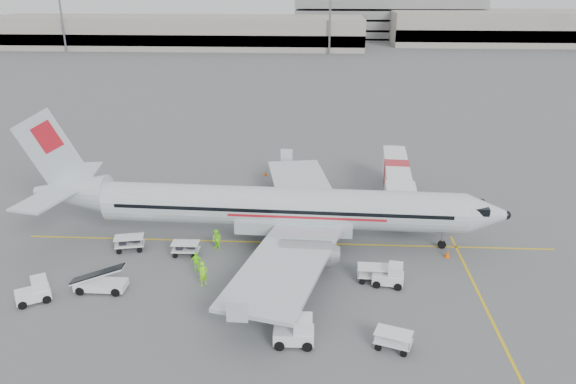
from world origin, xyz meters
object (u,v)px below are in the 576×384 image
(belt_loader, at_px, (100,275))
(tug_aft, at_px, (32,291))
(aircraft, at_px, (282,182))
(jet_bridge, at_px, (396,183))
(tug_mid, at_px, (294,330))
(tug_fore, at_px, (388,274))

(belt_loader, relative_size, tug_aft, 2.11)
(aircraft, height_order, jet_bridge, aircraft)
(belt_loader, relative_size, tug_mid, 1.92)
(jet_bridge, relative_size, tug_fore, 7.04)
(belt_loader, distance_m, tug_mid, 14.95)
(aircraft, distance_m, belt_loader, 15.52)
(jet_bridge, xyz_separation_m, tug_mid, (-8.86, -23.24, -1.10))
(aircraft, bearing_deg, tug_mid, -81.17)
(aircraft, bearing_deg, belt_loader, -143.24)
(aircraft, xyz_separation_m, belt_loader, (-12.32, -8.50, -4.10))
(tug_fore, height_order, tug_mid, tug_mid)
(jet_bridge, height_order, belt_loader, jet_bridge)
(tug_fore, xyz_separation_m, tug_mid, (-6.47, -7.30, 0.09))
(tug_fore, distance_m, tug_aft, 24.80)
(tug_mid, bearing_deg, tug_aft, 167.76)
(tug_aft, bearing_deg, tug_fore, -23.20)
(tug_fore, bearing_deg, tug_mid, -122.71)
(tug_fore, bearing_deg, aircraft, 149.70)
(aircraft, distance_m, jet_bridge, 14.44)
(jet_bridge, xyz_separation_m, tug_fore, (-2.39, -15.94, -1.19))
(belt_loader, height_order, tug_mid, belt_loader)
(tug_aft, bearing_deg, jet_bridge, 4.41)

